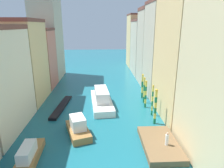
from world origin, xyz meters
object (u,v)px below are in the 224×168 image
object	(u,v)px
mooring_pole_1	(152,100)
vaporetto_white	(102,99)
mooring_pole_0	(155,106)
mooring_pole_2	(146,94)
motorboat_0	(28,158)
mooring_pole_4	(142,86)
gondola_black	(61,107)
motorboat_1	(78,128)
mooring_pole_3	(144,90)
person_on_dock	(167,139)
waterfront_dock	(160,144)

from	to	relation	value
mooring_pole_1	vaporetto_white	xyz separation A→B (m)	(-7.72, 4.42, -1.42)
mooring_pole_0	mooring_pole_2	size ratio (longest dim) A/B	1.09
vaporetto_white	motorboat_0	bearing A→B (deg)	-116.24
mooring_pole_4	gondola_black	distance (m)	15.16
vaporetto_white	motorboat_1	world-z (taller)	vaporetto_white
mooring_pole_3	mooring_pole_1	bearing A→B (deg)	-88.02
motorboat_0	mooring_pole_0	bearing A→B (deg)	27.75
motorboat_0	vaporetto_white	bearing A→B (deg)	63.76
person_on_dock	mooring_pole_4	bearing A→B (deg)	88.17
mooring_pole_1	mooring_pole_2	xyz separation A→B (m)	(-0.37, 3.06, -0.07)
gondola_black	motorboat_0	bearing A→B (deg)	-92.41
person_on_dock	mooring_pole_3	size ratio (longest dim) A/B	0.32
waterfront_dock	person_on_dock	bearing A→B (deg)	-53.97
mooring_pole_2	waterfront_dock	bearing A→B (deg)	-93.63
mooring_pole_3	mooring_pole_2	bearing A→B (deg)	-95.15
mooring_pole_3	person_on_dock	bearing A→B (deg)	-91.56
person_on_dock	mooring_pole_4	world-z (taller)	mooring_pole_4
waterfront_dock	vaporetto_white	size ratio (longest dim) A/B	0.66
mooring_pole_4	motorboat_1	world-z (taller)	mooring_pole_4
vaporetto_white	motorboat_1	xyz separation A→B (m)	(-3.00, -9.50, -0.17)
mooring_pole_0	gondola_black	distance (m)	15.73
vaporetto_white	motorboat_1	size ratio (longest dim) A/B	1.88
mooring_pole_0	mooring_pole_2	world-z (taller)	mooring_pole_0
waterfront_dock	mooring_pole_0	bearing A→B (deg)	81.55
gondola_black	waterfront_dock	bearing A→B (deg)	-41.34
mooring_pole_2	motorboat_0	size ratio (longest dim) A/B	0.69
waterfront_dock	mooring_pole_4	size ratio (longest dim) A/B	1.50
mooring_pole_2	motorboat_0	world-z (taller)	mooring_pole_2
mooring_pole_2	mooring_pole_1	bearing A→B (deg)	-83.04
person_on_dock	mooring_pole_1	bearing A→B (deg)	86.40
vaporetto_white	gondola_black	distance (m)	6.89
person_on_dock	motorboat_0	bearing A→B (deg)	-173.96
person_on_dock	motorboat_1	size ratio (longest dim) A/B	0.27
mooring_pole_4	motorboat_0	world-z (taller)	mooring_pole_4
motorboat_1	vaporetto_white	bearing A→B (deg)	72.47
waterfront_dock	mooring_pole_3	world-z (taller)	mooring_pole_3
mooring_pole_0	vaporetto_white	bearing A→B (deg)	136.18
mooring_pole_3	motorboat_0	world-z (taller)	mooring_pole_3
mooring_pole_1	gondola_black	world-z (taller)	mooring_pole_1
mooring_pole_2	gondola_black	world-z (taller)	mooring_pole_2
mooring_pole_4	vaporetto_white	xyz separation A→B (m)	(-7.68, -3.10, -1.34)
person_on_dock	gondola_black	world-z (taller)	person_on_dock
motorboat_1	mooring_pole_4	bearing A→B (deg)	49.70
waterfront_dock	person_on_dock	size ratio (longest dim) A/B	4.61
vaporetto_white	gondola_black	xyz separation A→B (m)	(-6.78, -0.90, -0.87)
mooring_pole_3	motorboat_0	distance (m)	21.74
mooring_pole_0	motorboat_0	size ratio (longest dim) A/B	0.75
vaporetto_white	gondola_black	size ratio (longest dim) A/B	1.12
gondola_black	motorboat_1	distance (m)	9.42
mooring_pole_3	vaporetto_white	bearing A→B (deg)	-174.07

